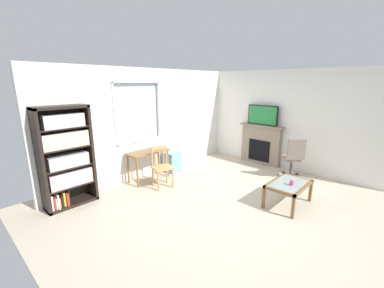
% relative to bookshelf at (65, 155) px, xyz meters
% --- Properties ---
extents(ground, '(6.33, 5.55, 0.02)m').
position_rel_bookshelf_xyz_m(ground, '(2.12, -2.03, -0.98)').
color(ground, beige).
extents(wall_back_with_window, '(5.33, 0.15, 2.59)m').
position_rel_bookshelf_xyz_m(wall_back_with_window, '(2.16, 0.24, 0.29)').
color(wall_back_with_window, white).
rests_on(wall_back_with_window, ground).
extents(wall_right, '(0.12, 4.75, 2.59)m').
position_rel_bookshelf_xyz_m(wall_right, '(4.84, -2.03, 0.32)').
color(wall_right, white).
rests_on(wall_right, ground).
extents(bookshelf, '(0.90, 0.38, 1.87)m').
position_rel_bookshelf_xyz_m(bookshelf, '(0.00, 0.00, 0.00)').
color(bookshelf, black).
rests_on(bookshelf, ground).
extents(desk_under_window, '(0.98, 0.46, 0.71)m').
position_rel_bookshelf_xyz_m(desk_under_window, '(1.76, -0.11, -0.38)').
color(desk_under_window, brown).
rests_on(desk_under_window, ground).
extents(wooden_chair, '(0.52, 0.50, 0.90)m').
position_rel_bookshelf_xyz_m(wooden_chair, '(1.73, -0.62, -0.51)').
color(wooden_chair, tan).
rests_on(wooden_chair, ground).
extents(plastic_drawer_unit, '(0.35, 0.40, 0.51)m').
position_rel_bookshelf_xyz_m(plastic_drawer_unit, '(2.53, -0.06, -0.72)').
color(plastic_drawer_unit, '#72ADDB').
rests_on(plastic_drawer_unit, ground).
extents(fireplace, '(0.26, 1.23, 1.12)m').
position_rel_bookshelf_xyz_m(fireplace, '(4.68, -1.43, -0.41)').
color(fireplace, gray).
rests_on(fireplace, ground).
extents(tv, '(0.06, 0.87, 0.54)m').
position_rel_bookshelf_xyz_m(tv, '(4.67, -1.43, 0.41)').
color(tv, black).
rests_on(tv, fireplace).
extents(office_chair, '(0.62, 0.58, 1.00)m').
position_rel_bookshelf_xyz_m(office_chair, '(4.16, -2.55, -0.42)').
color(office_chair, '#7A6B5B').
rests_on(office_chair, ground).
extents(coffee_table, '(0.91, 0.59, 0.44)m').
position_rel_bookshelf_xyz_m(coffee_table, '(2.80, -3.01, -0.60)').
color(coffee_table, '#8C9E99').
rests_on(coffee_table, ground).
extents(sippy_cup, '(0.07, 0.07, 0.09)m').
position_rel_bookshelf_xyz_m(sippy_cup, '(2.73, -3.08, -0.49)').
color(sippy_cup, '#DB3D84').
rests_on(sippy_cup, coffee_table).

